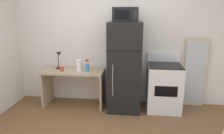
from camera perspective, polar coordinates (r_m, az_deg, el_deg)
The scene contains 10 objects.
wall_back_white at distance 4.33m, azimuth 1.48°, elevation 7.03°, with size 5.00×0.10×2.60m, color silver.
desk at distance 4.33m, azimuth -10.43°, elevation -3.70°, with size 1.23×0.56×0.75m.
desk_lamp at distance 4.39m, azimuth -14.50°, elevation 2.55°, with size 0.14×0.12×0.35m.
paper_towel_roll at distance 4.13m, azimuth -9.06°, elevation 0.37°, with size 0.11×0.11×0.24m, color white.
coffee_mug at distance 4.24m, azimuth -13.75°, elevation -0.51°, with size 0.08×0.08×0.10m, color #D83F33.
spray_bottle at distance 4.12m, azimuth -6.85°, elevation 0.10°, with size 0.06×0.06×0.25m.
refrigerator at distance 4.01m, azimuth 3.56°, elevation -0.02°, with size 0.63×0.68×1.72m.
microwave at distance 3.86m, azimuth 3.79°, elevation 14.27°, with size 0.46×0.35×0.26m.
oven_range at distance 4.20m, azimuth 14.11°, elevation -5.41°, with size 0.65×0.61×1.10m.
leaning_mirror at distance 4.50m, azimuth 21.95°, elevation -1.57°, with size 0.44×0.03×1.40m.
Camera 1 is at (0.36, -2.57, 1.90)m, focal length 33.05 mm.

